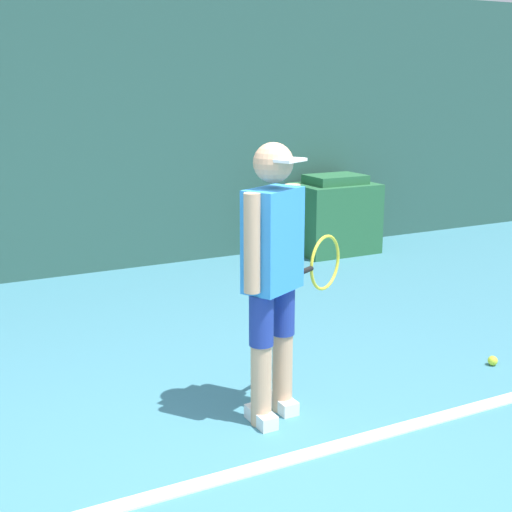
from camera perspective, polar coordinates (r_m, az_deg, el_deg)
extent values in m
plane|color=teal|center=(3.58, 0.40, -18.51)|extent=(24.00, 24.00, 0.00)
cube|color=#2D564C|center=(7.24, -16.46, 9.58)|extent=(24.00, 0.10, 2.89)
cube|color=white|center=(3.73, -1.15, -16.93)|extent=(21.60, 0.10, 0.01)
cylinder|color=tan|center=(4.10, 0.41, -10.25)|extent=(0.12, 0.12, 0.48)
cylinder|color=navy|center=(3.96, 0.42, -5.13)|extent=(0.14, 0.14, 0.29)
cube|color=white|center=(4.19, 0.41, -12.75)|extent=(0.10, 0.24, 0.08)
cylinder|color=tan|center=(4.27, 2.12, -9.26)|extent=(0.12, 0.12, 0.48)
cylinder|color=navy|center=(4.13, 2.17, -4.31)|extent=(0.14, 0.14, 0.29)
cube|color=white|center=(4.35, 2.10, -11.68)|extent=(0.10, 0.24, 0.08)
cube|color=#338CE0|center=(3.93, 1.35, 1.29)|extent=(0.39, 0.33, 0.57)
sphere|color=tan|center=(3.86, 1.39, 7.48)|extent=(0.22, 0.22, 0.22)
cube|color=white|center=(3.80, 2.65, 7.67)|extent=(0.21, 0.19, 0.02)
cylinder|color=tan|center=(3.77, -0.32, 1.01)|extent=(0.09, 0.09, 0.54)
cylinder|color=tan|center=(4.09, 2.89, 2.01)|extent=(0.09, 0.09, 0.54)
cylinder|color=black|center=(4.25, 3.67, -1.30)|extent=(0.22, 0.13, 0.03)
torus|color=yellow|center=(4.48, 5.55, -0.53)|extent=(0.32, 0.18, 0.35)
sphere|color=#D1E533|center=(5.24, 18.41, -7.95)|extent=(0.07, 0.07, 0.07)
cube|color=#28663D|center=(8.18, 6.29, 3.03)|extent=(0.90, 0.65, 0.79)
cube|color=#28663D|center=(8.11, 6.37, 6.12)|extent=(0.63, 0.45, 0.10)
cylinder|color=white|center=(7.84, 2.81, 0.63)|extent=(0.08, 0.08, 0.25)
cylinder|color=black|center=(7.81, 2.82, 1.61)|extent=(0.04, 0.04, 0.02)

